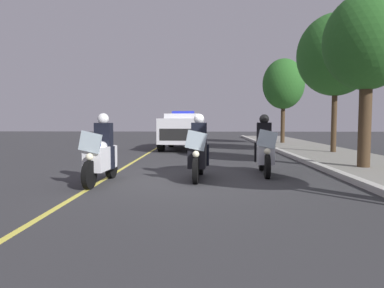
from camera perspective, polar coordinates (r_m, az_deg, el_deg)
ground_plane at (r=9.11m, az=-0.08°, el=-5.83°), size 80.00×80.00×0.00m
curb_strip at (r=9.83m, az=24.21°, el=-5.01°), size 48.00×0.24×0.15m
lane_stripe_center at (r=9.46m, az=-14.08°, el=-5.56°), size 48.00×0.12×0.01m
police_motorcycle_lead_left at (r=8.76m, az=-14.74°, el=-1.73°), size 2.14×0.61×1.72m
police_motorcycle_lead_right at (r=9.12m, az=1.06°, el=-1.39°), size 2.14×0.61×1.72m
police_motorcycle_trailing at (r=10.09m, az=11.84°, el=-0.96°), size 2.14×0.61×1.72m
police_suv at (r=18.66m, az=-1.49°, el=2.42°), size 5.02×2.35×2.05m
tree_mid_block at (r=12.16m, az=26.94°, el=14.65°), size 2.62×2.62×5.31m
tree_far_back at (r=17.40m, az=22.61°, el=13.39°), size 3.44×3.44×6.26m
tree_behind_suv at (r=23.47m, az=14.84°, el=9.51°), size 2.67×2.67×5.44m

